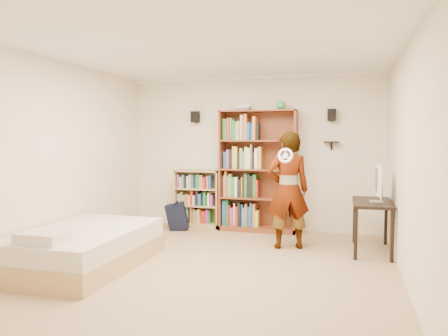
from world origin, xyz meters
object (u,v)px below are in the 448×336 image
Objects in this scene: low_bookshelf at (198,199)px; computer_desk at (372,227)px; tall_bookshelf at (258,171)px; daybed at (84,243)px; person at (288,190)px.

low_bookshelf reaches higher than computer_desk.
computer_desk is at bearing -18.23° from low_bookshelf.
daybed is at bearing -122.50° from tall_bookshelf.
tall_bookshelf is at bearing 153.02° from computer_desk.
person reaches higher than daybed.
low_bookshelf is (-1.12, 0.04, -0.53)m from tall_bookshelf.
tall_bookshelf is 1.25m from person.
computer_desk is 0.53× the size of daybed.
tall_bookshelf reaches higher than daybed.
low_bookshelf is at bearing 178.08° from tall_bookshelf.
tall_bookshelf is 2.17m from computer_desk.
low_bookshelf is 2.10m from person.
low_bookshelf is 0.97× the size of computer_desk.
tall_bookshelf is at bearing -1.92° from low_bookshelf.
tall_bookshelf reaches higher than low_bookshelf.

